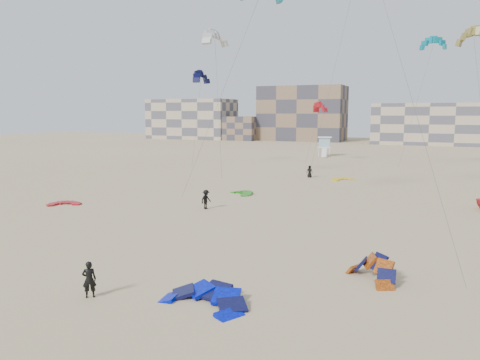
% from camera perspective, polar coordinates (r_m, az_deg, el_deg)
% --- Properties ---
extents(ground, '(320.00, 320.00, 0.00)m').
position_cam_1_polar(ground, '(25.59, -9.18, -13.15)').
color(ground, tan).
rests_on(ground, ground).
extents(kite_ground_blue, '(5.34, 5.54, 2.44)m').
position_cam_1_polar(kite_ground_blue, '(23.75, -4.41, -14.81)').
color(kite_ground_blue, '#0019D4').
rests_on(kite_ground_blue, ground).
extents(kite_ground_orange, '(4.66, 4.66, 3.33)m').
position_cam_1_polar(kite_ground_orange, '(27.72, 15.72, -11.66)').
color(kite_ground_orange, '#D66014').
rests_on(kite_ground_orange, ground).
extents(kite_ground_red, '(4.19, 4.23, 0.57)m').
position_cam_1_polar(kite_ground_red, '(50.87, -20.64, -2.84)').
color(kite_ground_red, '#BD0025').
rests_on(kite_ground_red, ground).
extents(kite_ground_green, '(4.32, 4.34, 1.00)m').
position_cam_1_polar(kite_ground_green, '(53.73, 0.24, -1.74)').
color(kite_ground_green, '#2B8F1B').
rests_on(kite_ground_green, ground).
extents(kite_ground_yellow, '(4.70, 4.71, 0.72)m').
position_cam_1_polar(kite_ground_yellow, '(66.60, 12.44, 0.00)').
color(kite_ground_yellow, yellow).
rests_on(kite_ground_yellow, ground).
extents(kitesurfer_main, '(0.82, 0.78, 1.90)m').
position_cam_1_polar(kitesurfer_main, '(25.25, -17.91, -11.46)').
color(kitesurfer_main, black).
rests_on(kitesurfer_main, ground).
extents(kitesurfer_c, '(1.02, 1.36, 1.88)m').
position_cam_1_polar(kitesurfer_c, '(45.51, -4.17, -2.37)').
color(kitesurfer_c, black).
rests_on(kitesurfer_c, ground).
extents(kitesurfer_e, '(0.96, 0.74, 1.74)m').
position_cam_1_polar(kitesurfer_e, '(68.21, 8.48, 1.04)').
color(kitesurfer_e, black).
rests_on(kitesurfer_e, ground).
extents(kite_fly_grey, '(5.09, 5.87, 19.41)m').
position_cam_1_polar(kite_fly_grey, '(63.52, -3.08, 16.74)').
color(kite_fly_grey, silver).
rests_on(kite_fly_grey, ground).
extents(kite_fly_olive, '(4.69, 5.11, 16.85)m').
position_cam_1_polar(kite_fly_olive, '(53.00, 26.62, 15.26)').
color(kite_fly_olive, olive).
rests_on(kite_fly_olive, ground).
extents(kite_fly_navy, '(5.77, 12.30, 15.68)m').
position_cam_1_polar(kite_fly_navy, '(82.50, -4.77, 12.27)').
color(kite_fly_navy, '#0C0F39').
rests_on(kite_fly_navy, ground).
extents(kite_fly_teal_b, '(5.94, 7.05, 19.85)m').
position_cam_1_polar(kite_fly_teal_b, '(81.12, 22.50, 15.02)').
color(kite_fly_teal_b, '#026287').
rests_on(kite_fly_teal_b, ground).
extents(kite_fly_red, '(5.21, 13.87, 10.56)m').
position_cam_1_polar(kite_fly_red, '(89.28, 9.71, 8.63)').
color(kite_fly_red, '#BD0025').
rests_on(kite_fly_red, ground).
extents(lifeguard_tower_far, '(3.47, 5.97, 4.14)m').
position_cam_1_polar(lifeguard_tower_far, '(102.65, 10.25, 4.04)').
color(lifeguard_tower_far, white).
rests_on(lifeguard_tower_far, ground).
extents(condo_west_a, '(30.00, 15.00, 14.00)m').
position_cam_1_polar(condo_west_a, '(171.45, -5.87, 7.40)').
color(condo_west_a, tan).
rests_on(condo_west_a, ground).
extents(condo_west_b, '(28.00, 14.00, 18.00)m').
position_cam_1_polar(condo_west_b, '(159.93, 7.61, 8.03)').
color(condo_west_b, '#7A614A').
rests_on(condo_west_b, ground).
extents(condo_mid, '(32.00, 16.00, 12.00)m').
position_cam_1_polar(condo_mid, '(150.14, 22.12, 6.35)').
color(condo_mid, tan).
rests_on(condo_mid, ground).
extents(condo_fill_left, '(12.00, 10.00, 8.00)m').
position_cam_1_polar(condo_fill_left, '(160.96, 0.08, 6.32)').
color(condo_fill_left, '#7A614A').
rests_on(condo_fill_left, ground).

